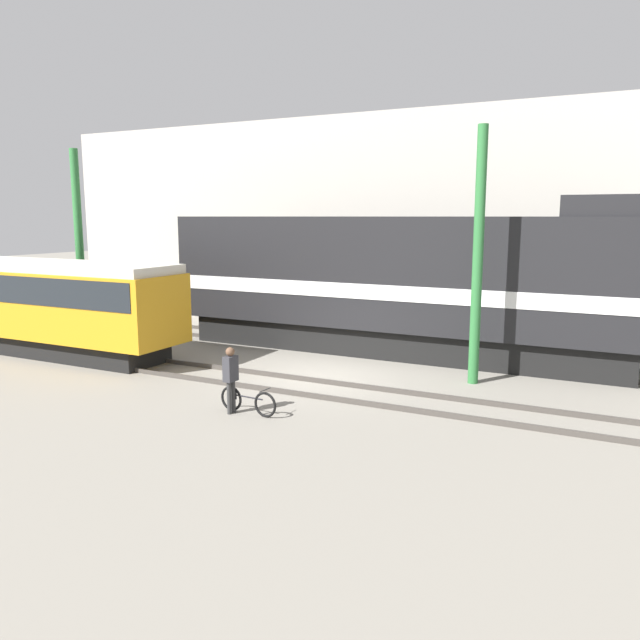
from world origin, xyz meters
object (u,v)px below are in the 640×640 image
(freight_locomotive, at_px, (401,283))
(streetcar, at_px, (41,301))
(person, at_px, (231,373))
(bicycle, at_px, (248,401))
(utility_pole_center, at_px, (478,258))
(utility_pole_left, at_px, (79,245))

(freight_locomotive, distance_m, streetcar, 12.59)
(person, bearing_deg, bicycle, 17.23)
(streetcar, bearing_deg, utility_pole_center, 10.69)
(streetcar, bearing_deg, freight_locomotive, 25.83)
(person, height_order, utility_pole_center, utility_pole_center)
(freight_locomotive, bearing_deg, bicycle, -97.18)
(bicycle, height_order, utility_pole_left, utility_pole_left)
(freight_locomotive, bearing_deg, person, -99.83)
(streetcar, bearing_deg, person, -15.43)
(freight_locomotive, bearing_deg, streetcar, -154.17)
(streetcar, distance_m, utility_pole_left, 3.42)
(person, bearing_deg, utility_pole_center, 49.79)
(utility_pole_left, bearing_deg, streetcar, -70.42)
(freight_locomotive, height_order, bicycle, freight_locomotive)
(freight_locomotive, xyz_separation_m, streetcar, (-11.32, -5.48, -0.65))
(bicycle, bearing_deg, streetcar, 165.80)
(streetcar, xyz_separation_m, person, (9.90, -2.73, -0.86))
(bicycle, height_order, utility_pole_center, utility_pole_center)
(utility_pole_left, xyz_separation_m, utility_pole_center, (15.50, 0.00, -0.04))
(bicycle, distance_m, utility_pole_left, 12.92)
(freight_locomotive, bearing_deg, utility_pole_left, -167.44)
(freight_locomotive, relative_size, bicycle, 10.02)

